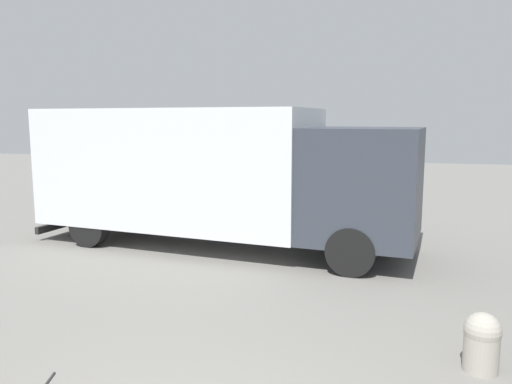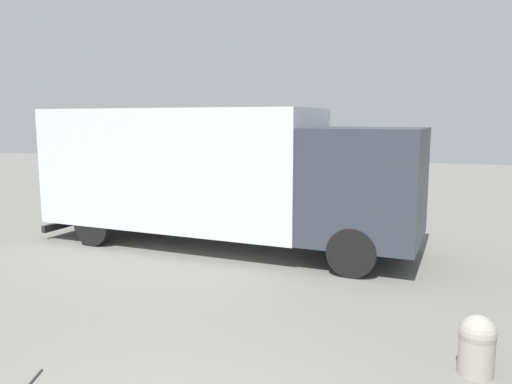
% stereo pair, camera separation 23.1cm
% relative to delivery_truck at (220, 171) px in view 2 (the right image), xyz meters
% --- Properties ---
extents(delivery_truck, '(8.35, 3.28, 2.95)m').
position_rel_delivery_truck_xyz_m(delivery_truck, '(0.00, 0.00, 0.00)').
color(delivery_truck, silver).
rests_on(delivery_truck, ground).
extents(bollard_near_bench, '(0.39, 0.39, 0.66)m').
position_rel_delivery_truck_xyz_m(bollard_near_bench, '(4.65, -4.44, -1.29)').
color(bollard_near_bench, '#9E998C').
rests_on(bollard_near_bench, ground).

